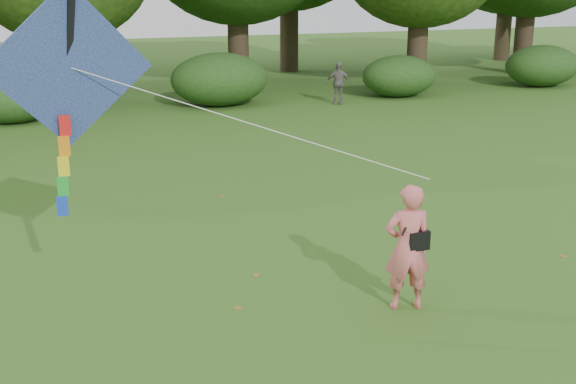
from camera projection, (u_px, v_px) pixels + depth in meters
name	position (u px, v px, depth m)	size (l,w,h in m)	color
ground	(387.00, 348.00, 8.84)	(100.00, 100.00, 0.00)	#265114
man_kite_flyer	(408.00, 247.00, 9.69)	(0.64, 0.42, 1.76)	#D56464
bystander_right	(338.00, 83.00, 25.99)	(0.89, 0.37, 1.52)	slate
crossbody_bag	(417.00, 239.00, 9.67)	(0.43, 0.20, 0.70)	black
flying_kite	(70.00, 72.00, 8.78)	(5.37, 1.70, 2.91)	#2A43B6
shrub_band	(115.00, 88.00, 24.10)	(39.15, 3.22, 1.88)	#264919
fallen_leaves	(336.00, 248.00, 12.10)	(10.22, 13.54, 0.01)	olive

